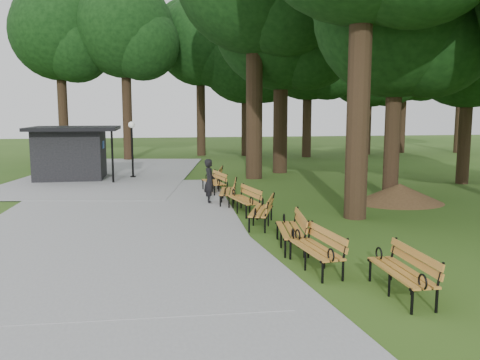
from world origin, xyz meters
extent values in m
plane|color=#2A4C15|center=(0.00, 0.00, 0.00)|extent=(100.00, 100.00, 0.00)
cube|color=gray|center=(-4.00, 3.00, 0.03)|extent=(12.00, 38.00, 0.06)
imported|color=black|center=(-0.67, 4.91, 0.81)|extent=(0.39, 0.59, 1.62)
cylinder|color=black|center=(-3.69, 12.37, 1.27)|extent=(0.10, 0.10, 2.54)
sphere|color=white|center=(-3.69, 12.37, 2.64)|extent=(0.32, 0.32, 0.32)
cone|color=#47301C|center=(6.15, 3.88, 0.35)|extent=(2.73, 2.73, 0.71)
cylinder|color=black|center=(3.54, 1.69, 4.34)|extent=(0.70, 0.70, 8.67)
cylinder|color=black|center=(6.30, 4.93, 3.13)|extent=(0.60, 0.60, 6.27)
sphere|color=black|center=(6.30, 4.93, 6.86)|extent=(6.13, 6.13, 6.13)
cylinder|color=black|center=(2.22, 11.26, 4.48)|extent=(0.80, 0.80, 8.96)
cylinder|color=black|center=(4.05, 13.27, 3.64)|extent=(0.76, 0.76, 7.28)
sphere|color=black|center=(4.05, 13.27, 7.96)|extent=(7.15, 7.15, 7.15)
cylinder|color=black|center=(11.33, 7.92, 2.91)|extent=(0.56, 0.56, 5.82)
sphere|color=black|center=(11.33, 7.92, 6.36)|extent=(5.83, 5.83, 5.83)
camera|label=1|loc=(-2.57, -12.80, 3.34)|focal=37.39mm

